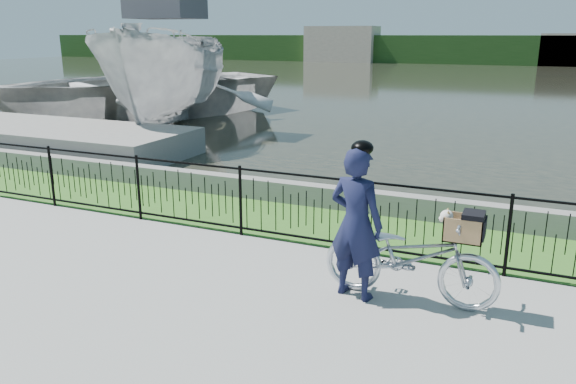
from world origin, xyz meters
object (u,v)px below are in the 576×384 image
at_px(cyclist, 356,222).
at_px(dock, 26,136).
at_px(boat_far, 137,87).
at_px(bicycle_rig, 411,256).
at_px(boat_near, 169,75).

bearing_deg(cyclist, dock, 155.06).
xyz_separation_m(cyclist, boat_far, (-12.48, 11.75, 0.20)).
height_order(bicycle_rig, boat_far, boat_far).
bearing_deg(bicycle_rig, boat_near, 136.92).
distance_m(boat_near, boat_far, 3.93).
height_order(bicycle_rig, cyclist, cyclist).
bearing_deg(dock, cyclist, -24.94).
bearing_deg(bicycle_rig, dock, 156.91).
xyz_separation_m(dock, boat_far, (-1.16, 6.48, 0.81)).
xyz_separation_m(bicycle_rig, boat_near, (-9.98, 9.33, 1.28)).
height_order(bicycle_rig, boat_near, boat_near).
relative_size(dock, cyclist, 5.12).
bearing_deg(boat_far, dock, -79.85).
relative_size(dock, bicycle_rig, 4.74).
bearing_deg(bicycle_rig, cyclist, -165.88).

